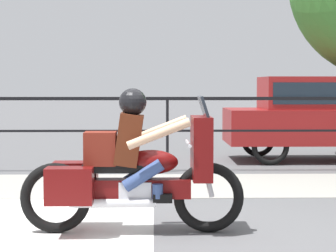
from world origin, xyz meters
name	(u,v)px	position (x,y,z in m)	size (l,w,h in m)	color
ground_plane	(177,236)	(0.00, 0.00, 0.00)	(120.00, 120.00, 0.00)	#565659
sidewalk_band	(169,185)	(0.00, 3.40, 0.01)	(44.00, 2.40, 0.01)	#99968E
crosswalk_band	(19,241)	(-1.59, -0.20, 0.00)	(2.70, 6.00, 0.01)	silver
fence_railing	(167,113)	(0.00, 4.96, 1.06)	(36.00, 0.05, 1.35)	black
motorcycle	(132,169)	(-0.46, 0.15, 0.68)	(2.36, 0.76, 1.53)	black
parked_car	(320,113)	(3.18, 6.64, 0.98)	(4.04, 1.66, 1.72)	maroon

